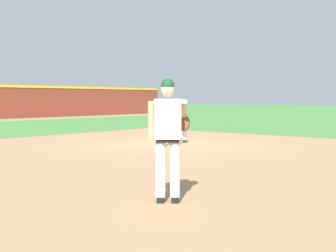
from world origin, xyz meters
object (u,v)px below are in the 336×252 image
at_px(first_base_bag, 168,142).
at_px(umpire, 160,117).
at_px(baseball, 171,151).
at_px(baserunner, 170,122).
at_px(first_baseman, 177,122).
at_px(pitcher, 169,132).

height_order(first_base_bag, umpire, umpire).
xyz_separation_m(baseball, baserunner, (1.28, 1.14, 0.76)).
bearing_deg(first_baseman, first_base_bag, 179.89).
height_order(first_base_bag, baseball, first_base_bag).
height_order(first_base_bag, pitcher, pitcher).
bearing_deg(baseball, baserunner, 41.62).
distance_m(baseball, pitcher, 6.46).
relative_size(pitcher, umpire, 1.27).
bearing_deg(first_baseman, pitcher, -141.52).
bearing_deg(baseball, first_base_bag, 41.98).
bearing_deg(first_base_bag, umpire, 47.07).
xyz_separation_m(first_baseman, baserunner, (-1.19, -0.67, 0.06)).
bearing_deg(pitcher, umpire, 41.83).
distance_m(first_base_bag, umpire, 2.80).
relative_size(baseball, baserunner, 0.05).
relative_size(baseball, first_baseman, 0.06).
distance_m(first_baseman, umpire, 2.42).
height_order(pitcher, baserunner, pitcher).
bearing_deg(umpire, first_base_bag, -132.93).
xyz_separation_m(pitcher, first_baseman, (7.39, 5.88, -0.33)).
relative_size(baseball, pitcher, 0.04).
relative_size(first_base_bag, pitcher, 0.20).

